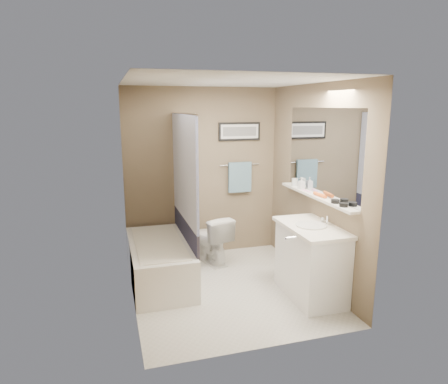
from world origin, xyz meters
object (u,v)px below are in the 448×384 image
object	(u,v)px
candle_bowl_near	(344,205)
soap_bottle	(302,183)
toilet	(211,239)
candle_bowl_far	(335,201)
vanity	(311,263)
glass_jar	(295,182)
bathtub	(159,262)
hair_brush_front	(320,195)

from	to	relation	value
candle_bowl_near	soap_bottle	size ratio (longest dim) A/B	0.62
toilet	candle_bowl_far	distance (m)	1.92
toilet	vanity	distance (m)	1.54
toilet	glass_jar	distance (m)	1.38
bathtub	glass_jar	xyz separation A→B (m)	(1.79, -0.04, 0.92)
vanity	glass_jar	distance (m)	1.15
hair_brush_front	soap_bottle	size ratio (longest dim) A/B	1.52
candle_bowl_far	soap_bottle	bearing A→B (deg)	90.00
bathtub	toilet	xyz separation A→B (m)	(0.78, 0.42, 0.09)
toilet	soap_bottle	xyz separation A→B (m)	(1.01, -0.65, 0.85)
bathtub	glass_jar	size ratio (longest dim) A/B	15.00
toilet	soap_bottle	world-z (taller)	soap_bottle
hair_brush_front	soap_bottle	world-z (taller)	soap_bottle
bathtub	vanity	bearing A→B (deg)	-28.92
hair_brush_front	vanity	bearing A→B (deg)	-133.36
candle_bowl_near	glass_jar	xyz separation A→B (m)	(0.00, 1.13, 0.03)
candle_bowl_far	toilet	bearing A→B (deg)	125.21
hair_brush_front	glass_jar	xyz separation A→B (m)	(0.00, 0.65, 0.03)
toilet	vanity	bearing A→B (deg)	107.00
toilet	hair_brush_front	size ratio (longest dim) A/B	3.07
bathtub	soap_bottle	size ratio (longest dim) A/B	10.36
bathtub	toilet	world-z (taller)	toilet
candle_bowl_near	hair_brush_front	xyz separation A→B (m)	(0.00, 0.48, 0.00)
toilet	glass_jar	bearing A→B (deg)	140.25
candle_bowl_far	glass_jar	xyz separation A→B (m)	(0.00, 0.97, 0.03)
candle_bowl_near	hair_brush_front	distance (m)	0.48
bathtub	hair_brush_front	size ratio (longest dim) A/B	6.82
vanity	candle_bowl_near	distance (m)	0.81
candle_bowl_near	hair_brush_front	world-z (taller)	hair_brush_front
soap_bottle	vanity	bearing A→B (deg)	-105.75
bathtub	vanity	world-z (taller)	vanity
candle_bowl_near	glass_jar	distance (m)	1.13
vanity	hair_brush_front	world-z (taller)	hair_brush_front
glass_jar	candle_bowl_near	bearing A→B (deg)	-90.00
vanity	hair_brush_front	xyz separation A→B (m)	(0.19, 0.20, 0.74)
bathtub	candle_bowl_near	xyz separation A→B (m)	(1.79, -1.17, 0.89)
glass_jar	vanity	bearing A→B (deg)	-102.35
vanity	hair_brush_front	bearing A→B (deg)	47.44
vanity	glass_jar	bearing A→B (deg)	78.45
bathtub	vanity	xyz separation A→B (m)	(1.60, -0.88, 0.15)
vanity	glass_jar	size ratio (longest dim) A/B	9.00
glass_jar	bathtub	bearing A→B (deg)	178.85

